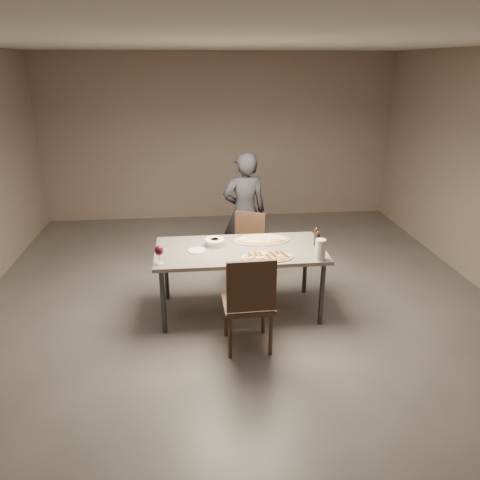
{
  "coord_description": "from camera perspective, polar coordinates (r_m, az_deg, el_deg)",
  "views": [
    {
      "loc": [
        -0.49,
        -4.61,
        2.61
      ],
      "look_at": [
        0.0,
        0.0,
        0.85
      ],
      "focal_mm": 35.0,
      "sensor_mm": 36.0,
      "label": 1
    }
  ],
  "objects": [
    {
      "name": "zucchini_pizza",
      "position": [
        4.76,
        3.3,
        -2.02
      ],
      "size": [
        0.53,
        0.29,
        0.05
      ],
      "rotation": [
        0.0,
        0.0,
        0.23
      ],
      "color": "tan",
      "rests_on": "dining_table"
    },
    {
      "name": "dining_table",
      "position": [
        5.02,
        0.0,
        -1.68
      ],
      "size": [
        1.8,
        0.9,
        0.75
      ],
      "color": "slate",
      "rests_on": "ground"
    },
    {
      "name": "diner",
      "position": [
        6.1,
        0.56,
        3.41
      ],
      "size": [
        0.62,
        0.44,
        1.58
      ],
      "primitive_type": "imported",
      "rotation": [
        0.0,
        0.0,
        3.26
      ],
      "color": "black",
      "rests_on": "ground"
    },
    {
      "name": "oil_dish",
      "position": [
        4.8,
        4.45,
        -1.96
      ],
      "size": [
        0.14,
        0.14,
        0.02
      ],
      "rotation": [
        0.0,
        0.0,
        -0.03
      ],
      "color": "white",
      "rests_on": "dining_table"
    },
    {
      "name": "chair_near",
      "position": [
        4.38,
        1.13,
        -7.2
      ],
      "size": [
        0.49,
        0.49,
        0.99
      ],
      "rotation": [
        0.0,
        0.0,
        0.03
      ],
      "color": "#3D2719",
      "rests_on": "ground"
    },
    {
      "name": "chair_far",
      "position": [
        5.84,
        0.93,
        -0.49
      ],
      "size": [
        0.55,
        0.55,
        0.87
      ],
      "rotation": [
        0.0,
        0.0,
        2.71
      ],
      "color": "#3D2719",
      "rests_on": "ground"
    },
    {
      "name": "pepper_mill_left",
      "position": [
        5.12,
        9.27,
        0.35
      ],
      "size": [
        0.05,
        0.05,
        0.21
      ],
      "rotation": [
        0.0,
        0.0,
        -0.24
      ],
      "color": "black",
      "rests_on": "dining_table"
    },
    {
      "name": "bread_basket",
      "position": [
        5.08,
        -3.1,
        -0.15
      ],
      "size": [
        0.22,
        0.22,
        0.08
      ],
      "rotation": [
        0.0,
        0.0,
        -0.36
      ],
      "color": "beige",
      "rests_on": "dining_table"
    },
    {
      "name": "ham_pizza",
      "position": [
        5.22,
        2.67,
        0.05
      ],
      "size": [
        0.62,
        0.35,
        0.04
      ],
      "rotation": [
        0.0,
        0.0,
        -0.07
      ],
      "color": "tan",
      "rests_on": "dining_table"
    },
    {
      "name": "pepper_mill_right",
      "position": [
        5.05,
        9.42,
        -0.02
      ],
      "size": [
        0.05,
        0.05,
        0.19
      ],
      "rotation": [
        0.0,
        0.0,
        0.11
      ],
      "color": "black",
      "rests_on": "dining_table"
    },
    {
      "name": "carafe",
      "position": [
        4.75,
        9.77,
        -1.17
      ],
      "size": [
        0.1,
        0.1,
        0.22
      ],
      "rotation": [
        0.0,
        0.0,
        0.33
      ],
      "color": "silver",
      "rests_on": "dining_table"
    },
    {
      "name": "side_plate",
      "position": [
        4.96,
        -5.29,
        -1.27
      ],
      "size": [
        0.19,
        0.19,
        0.01
      ],
      "rotation": [
        0.0,
        0.0,
        0.28
      ],
      "color": "white",
      "rests_on": "dining_table"
    },
    {
      "name": "room",
      "position": [
        4.79,
        0.0,
        6.16
      ],
      "size": [
        7.0,
        7.0,
        7.0
      ],
      "color": "#615B54",
      "rests_on": "ground"
    },
    {
      "name": "wine_glass",
      "position": [
        4.65,
        -9.82,
        -1.35
      ],
      "size": [
        0.09,
        0.09,
        0.19
      ],
      "rotation": [
        0.0,
        0.0,
        0.21
      ],
      "color": "silver",
      "rests_on": "dining_table"
    }
  ]
}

